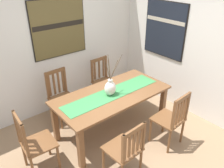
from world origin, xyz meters
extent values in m
cube|color=#8E7051|center=(0.00, 0.00, -0.01)|extent=(6.40, 6.40, 0.03)
cube|color=silver|center=(0.00, 1.86, 1.35)|extent=(6.40, 0.12, 2.70)
cube|color=silver|center=(1.86, 0.00, 1.35)|extent=(0.12, 6.40, 2.70)
cube|color=brown|center=(0.27, 0.54, 0.72)|extent=(1.90, 0.91, 0.03)
cube|color=brown|center=(-0.60, 0.16, 0.35)|extent=(0.08, 0.08, 0.70)
cube|color=brown|center=(1.14, 0.16, 0.35)|extent=(0.08, 0.08, 0.70)
cube|color=brown|center=(-0.60, 0.91, 0.35)|extent=(0.08, 0.08, 0.70)
cube|color=brown|center=(1.14, 0.91, 0.35)|extent=(0.08, 0.08, 0.70)
cube|color=#388447|center=(0.27, 0.54, 0.74)|extent=(1.75, 0.36, 0.01)
ellipsoid|color=silver|center=(0.22, 0.53, 0.85)|extent=(0.20, 0.17, 0.24)
cylinder|color=silver|center=(0.22, 0.53, 0.98)|extent=(0.07, 0.07, 0.05)
cylinder|color=brown|center=(0.21, 0.57, 1.15)|extent=(0.02, 0.11, 0.29)
cylinder|color=brown|center=(0.27, 0.50, 1.17)|extent=(0.11, 0.07, 0.32)
cylinder|color=brown|center=(0.25, 0.59, 1.19)|extent=(0.07, 0.14, 0.36)
cylinder|color=brown|center=(0.22, 0.55, 1.16)|extent=(0.01, 0.06, 0.31)
cylinder|color=brown|center=(0.17, 0.51, 1.18)|extent=(0.12, 0.03, 0.34)
cylinder|color=brown|center=(0.31, 0.49, 1.20)|extent=(0.18, 0.08, 0.40)
cylinder|color=brown|center=(0.26, 0.59, 1.15)|extent=(0.07, 0.13, 0.29)
cube|color=brown|center=(0.75, -0.25, 0.45)|extent=(0.44, 0.44, 0.03)
cylinder|color=brown|center=(0.55, -0.09, 0.22)|extent=(0.04, 0.04, 0.44)
cylinder|color=brown|center=(0.91, -0.06, 0.22)|extent=(0.04, 0.04, 0.44)
cylinder|color=brown|center=(0.58, -0.44, 0.22)|extent=(0.04, 0.04, 0.44)
cylinder|color=brown|center=(0.94, -0.42, 0.22)|extent=(0.04, 0.04, 0.44)
cube|color=brown|center=(0.58, -0.45, 0.70)|extent=(0.04, 0.04, 0.49)
cube|color=brown|center=(0.94, -0.43, 0.70)|extent=(0.04, 0.04, 0.49)
cube|color=brown|center=(0.76, -0.44, 0.92)|extent=(0.38, 0.06, 0.06)
cube|color=brown|center=(0.60, -0.45, 0.69)|extent=(0.04, 0.02, 0.40)
cube|color=brown|center=(0.68, -0.45, 0.69)|extent=(0.04, 0.02, 0.40)
cube|color=brown|center=(0.76, -0.44, 0.69)|extent=(0.04, 0.02, 0.40)
cube|color=brown|center=(0.83, -0.44, 0.69)|extent=(0.04, 0.02, 0.40)
cube|color=brown|center=(0.91, -0.43, 0.69)|extent=(0.04, 0.02, 0.40)
cube|color=brown|center=(0.75, 1.33, 0.45)|extent=(0.44, 0.44, 0.03)
cylinder|color=brown|center=(0.94, 1.16, 0.22)|extent=(0.04, 0.04, 0.44)
cylinder|color=brown|center=(0.58, 1.14, 0.22)|extent=(0.04, 0.04, 0.44)
cylinder|color=brown|center=(0.92, 1.52, 0.22)|extent=(0.04, 0.04, 0.44)
cylinder|color=brown|center=(0.56, 1.50, 0.22)|extent=(0.04, 0.04, 0.44)
cube|color=brown|center=(0.92, 1.53, 0.70)|extent=(0.04, 0.04, 0.47)
cube|color=brown|center=(0.56, 1.51, 0.70)|extent=(0.04, 0.04, 0.47)
cube|color=brown|center=(0.74, 1.52, 0.90)|extent=(0.38, 0.05, 0.06)
cube|color=brown|center=(0.85, 1.53, 0.68)|extent=(0.04, 0.02, 0.38)
cube|color=brown|center=(0.74, 1.52, 0.68)|extent=(0.04, 0.02, 0.38)
cube|color=brown|center=(0.63, 1.52, 0.68)|extent=(0.04, 0.02, 0.38)
cube|color=brown|center=(-1.04, 0.52, 0.45)|extent=(0.45, 0.45, 0.03)
cylinder|color=brown|center=(-0.85, 0.68, 0.22)|extent=(0.04, 0.04, 0.44)
cylinder|color=brown|center=(-0.87, 0.33, 0.22)|extent=(0.04, 0.04, 0.44)
cylinder|color=brown|center=(-1.21, 0.71, 0.22)|extent=(0.04, 0.04, 0.44)
cube|color=brown|center=(-1.22, 0.71, 0.71)|extent=(0.04, 0.04, 0.50)
cube|color=brown|center=(-1.24, 0.35, 0.71)|extent=(0.04, 0.04, 0.50)
cube|color=brown|center=(-1.23, 0.53, 0.93)|extent=(0.06, 0.38, 0.06)
cube|color=brown|center=(-1.22, 0.66, 0.70)|extent=(0.02, 0.04, 0.41)
cube|color=brown|center=(-1.23, 0.57, 0.70)|extent=(0.02, 0.04, 0.41)
cube|color=brown|center=(-1.23, 0.48, 0.70)|extent=(0.02, 0.04, 0.41)
cube|color=brown|center=(-1.24, 0.39, 0.70)|extent=(0.02, 0.04, 0.41)
cube|color=brown|center=(-0.22, 1.31, 0.45)|extent=(0.44, 0.44, 0.03)
cylinder|color=brown|center=(-0.04, 1.14, 0.22)|extent=(0.04, 0.04, 0.44)
cylinder|color=brown|center=(-0.40, 1.12, 0.22)|extent=(0.04, 0.04, 0.44)
cylinder|color=brown|center=(-0.05, 1.50, 0.22)|extent=(0.04, 0.04, 0.44)
cylinder|color=brown|center=(-0.41, 1.48, 0.22)|extent=(0.04, 0.04, 0.44)
cube|color=brown|center=(-0.05, 1.51, 0.71)|extent=(0.04, 0.04, 0.50)
cube|color=brown|center=(-0.41, 1.49, 0.71)|extent=(0.04, 0.04, 0.50)
cube|color=brown|center=(-0.23, 1.50, 0.93)|extent=(0.38, 0.05, 0.06)
cube|color=brown|center=(-0.10, 1.51, 0.70)|extent=(0.04, 0.02, 0.41)
cube|color=brown|center=(-0.19, 1.50, 0.70)|extent=(0.04, 0.02, 0.41)
cube|color=brown|center=(-0.28, 1.50, 0.70)|extent=(0.04, 0.02, 0.41)
cube|color=brown|center=(-0.37, 1.49, 0.70)|extent=(0.04, 0.02, 0.41)
cube|color=brown|center=(-0.23, -0.28, 0.45)|extent=(0.44, 0.44, 0.03)
cylinder|color=brown|center=(-0.42, -0.11, 0.22)|extent=(0.04, 0.04, 0.44)
cylinder|color=brown|center=(-0.06, -0.09, 0.22)|extent=(0.04, 0.04, 0.44)
cylinder|color=brown|center=(-0.04, -0.45, 0.22)|extent=(0.04, 0.04, 0.44)
cube|color=brown|center=(-0.40, -0.48, 0.68)|extent=(0.04, 0.04, 0.43)
cube|color=brown|center=(-0.04, -0.46, 0.68)|extent=(0.04, 0.04, 0.43)
cube|color=brown|center=(-0.22, -0.47, 0.86)|extent=(0.38, 0.05, 0.06)
cube|color=brown|center=(-0.37, -0.47, 0.66)|extent=(0.04, 0.02, 0.34)
cube|color=brown|center=(-0.30, -0.47, 0.66)|extent=(0.04, 0.02, 0.34)
cube|color=brown|center=(-0.22, -0.47, 0.66)|extent=(0.04, 0.02, 0.34)
cube|color=brown|center=(-0.14, -0.46, 0.66)|extent=(0.04, 0.02, 0.34)
cube|color=brown|center=(-0.07, -0.46, 0.66)|extent=(0.04, 0.02, 0.34)
cube|color=black|center=(0.08, 1.80, 1.58)|extent=(1.04, 0.04, 1.03)
cube|color=brown|center=(0.08, 1.78, 1.58)|extent=(1.01, 0.01, 1.00)
cube|color=black|center=(0.08, 1.77, 1.63)|extent=(0.98, 0.00, 0.09)
cube|color=black|center=(1.80, 0.80, 1.47)|extent=(0.04, 0.94, 1.06)
cube|color=black|center=(1.78, 0.80, 1.47)|extent=(0.01, 0.91, 1.03)
cube|color=#B2A893|center=(1.77, 0.80, 1.65)|extent=(0.00, 0.88, 0.07)
camera|label=1|loc=(-1.78, -1.95, 2.62)|focal=36.99mm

